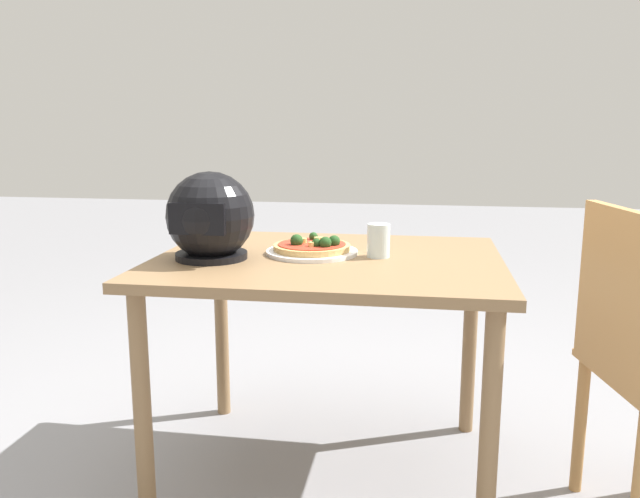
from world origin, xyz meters
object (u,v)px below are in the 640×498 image
object	(u,v)px
motorcycle_helmet	(210,218)
dining_table	(328,285)
pizza	(313,246)
drinking_glass	(378,241)

from	to	relation	value
motorcycle_helmet	dining_table	bearing A→B (deg)	-166.38
pizza	motorcycle_helmet	xyz separation A→B (m)	(0.29, 0.12, 0.10)
dining_table	pizza	distance (m)	0.13
motorcycle_helmet	pizza	bearing A→B (deg)	-158.06
dining_table	motorcycle_helmet	bearing A→B (deg)	13.62
dining_table	pizza	world-z (taller)	pizza
dining_table	drinking_glass	size ratio (longest dim) A/B	10.22
pizza	motorcycle_helmet	size ratio (longest dim) A/B	0.91
pizza	drinking_glass	xyz separation A→B (m)	(-0.21, 0.01, 0.03)
pizza	drinking_glass	distance (m)	0.21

